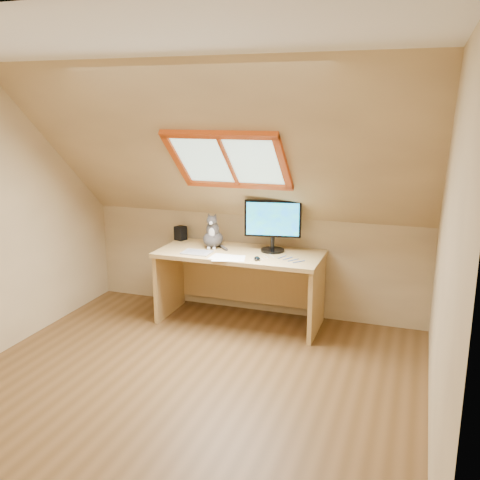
% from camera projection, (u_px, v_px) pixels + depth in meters
% --- Properties ---
extents(ground, '(3.50, 3.50, 0.00)m').
position_uv_depth(ground, '(182.00, 390.00, 4.01)').
color(ground, brown).
rests_on(ground, ground).
extents(room_shell, '(3.52, 3.52, 2.41)m').
position_uv_depth(room_shell, '(170.00, 205.00, 3.57)').
color(room_shell, tan).
rests_on(room_shell, ground).
extents(desk, '(1.57, 0.69, 0.72)m').
position_uv_depth(desk, '(242.00, 272.00, 5.22)').
color(desk, tan).
rests_on(desk, ground).
extents(monitor, '(0.54, 0.23, 0.50)m').
position_uv_depth(monitor, '(273.00, 222.00, 5.05)').
color(monitor, black).
rests_on(monitor, desk).
extents(cat, '(0.23, 0.27, 0.36)m').
position_uv_depth(cat, '(213.00, 235.00, 5.23)').
color(cat, '#4A4441').
rests_on(cat, desk).
extents(desk_speaker, '(0.13, 0.13, 0.14)m').
position_uv_depth(desk_speaker, '(181.00, 233.00, 5.55)').
color(desk_speaker, black).
rests_on(desk_speaker, desk).
extents(graphics_tablet, '(0.27, 0.20, 0.01)m').
position_uv_depth(graphics_tablet, '(197.00, 252.00, 5.06)').
color(graphics_tablet, '#B2B2B7').
rests_on(graphics_tablet, desk).
extents(mouse, '(0.09, 0.11, 0.03)m').
position_uv_depth(mouse, '(257.00, 258.00, 4.83)').
color(mouse, black).
rests_on(mouse, desk).
extents(papers, '(0.33, 0.27, 0.00)m').
position_uv_depth(papers, '(228.00, 259.00, 4.87)').
color(papers, white).
rests_on(papers, desk).
extents(cables, '(0.51, 0.26, 0.01)m').
position_uv_depth(cables, '(280.00, 259.00, 4.86)').
color(cables, silver).
rests_on(cables, desk).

